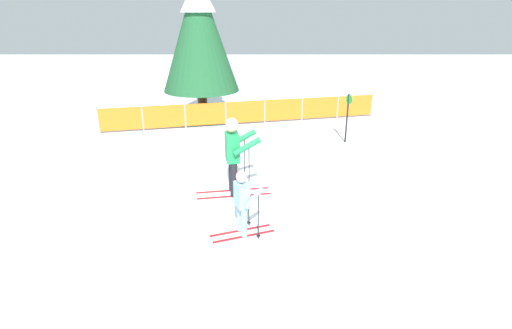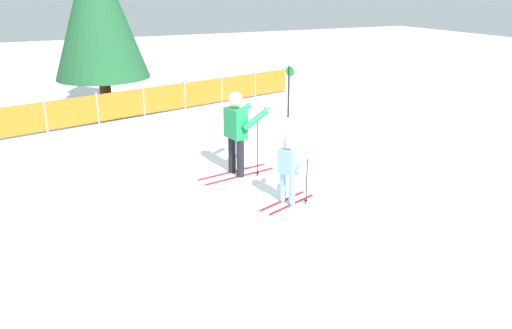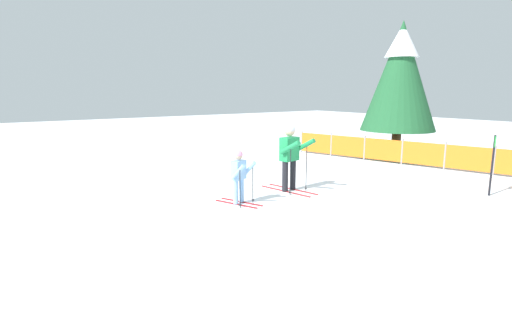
% 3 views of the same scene
% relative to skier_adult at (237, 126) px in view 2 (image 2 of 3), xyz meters
% --- Properties ---
extents(ground_plane, '(60.00, 60.00, 0.00)m').
position_rel_skier_adult_xyz_m(ground_plane, '(0.11, 0.02, -1.05)').
color(ground_plane, white).
extents(skier_adult, '(1.68, 0.82, 1.74)m').
position_rel_skier_adult_xyz_m(skier_adult, '(0.00, 0.00, 0.00)').
color(skier_adult, maroon).
rests_on(skier_adult, ground_plane).
extents(skier_child, '(1.20, 0.69, 1.25)m').
position_rel_skier_adult_xyz_m(skier_child, '(0.24, -1.73, -0.31)').
color(skier_child, maroon).
rests_on(skier_child, ground_plane).
extents(safety_fence, '(9.74, 2.43, 0.91)m').
position_rel_skier_adult_xyz_m(safety_fence, '(0.10, 5.84, -0.59)').
color(safety_fence, gray).
rests_on(safety_fence, ground_plane).
extents(conifer_far, '(2.75, 2.75, 5.11)m').
position_rel_skier_adult_xyz_m(conifer_far, '(-1.52, 6.61, 2.11)').
color(conifer_far, '#4C3823').
rests_on(conifer_far, ground_plane).
extents(trail_marker, '(0.15, 0.26, 1.52)m').
position_rel_skier_adult_xyz_m(trail_marker, '(3.26, 3.73, -0.11)').
color(trail_marker, black).
rests_on(trail_marker, ground_plane).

